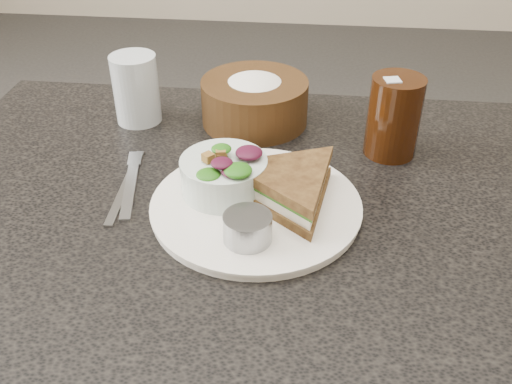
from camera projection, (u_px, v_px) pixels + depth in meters
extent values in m
cube|color=black|center=(250.00, 367.00, 1.02)|extent=(1.00, 0.70, 0.75)
cylinder|color=silver|center=(256.00, 206.00, 0.78)|extent=(0.28, 0.28, 0.01)
cylinder|color=gray|center=(248.00, 228.00, 0.70)|extent=(0.06, 0.06, 0.04)
cone|color=orange|center=(284.00, 164.00, 0.83)|extent=(0.07, 0.07, 0.02)
cube|color=#AAAEB5|center=(130.00, 187.00, 0.82)|extent=(0.05, 0.16, 0.00)
cube|color=#96979A|center=(126.00, 186.00, 0.83)|extent=(0.02, 0.19, 0.00)
cylinder|color=#B3BDC3|center=(136.00, 89.00, 0.96)|extent=(0.09, 0.09, 0.12)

